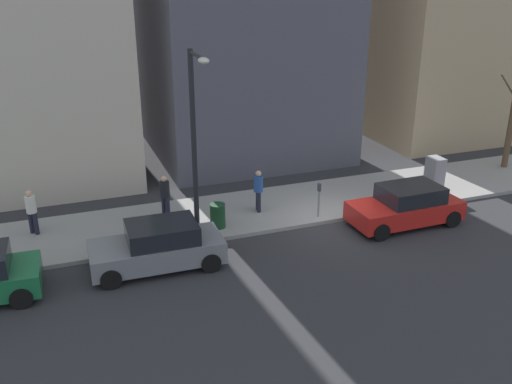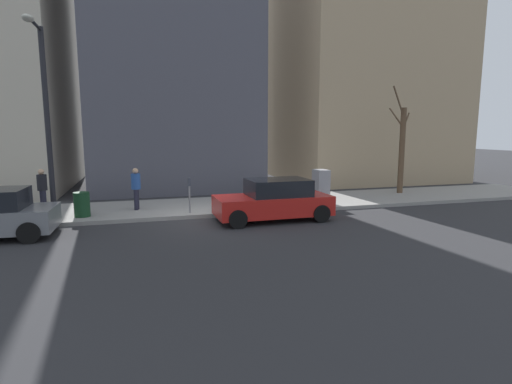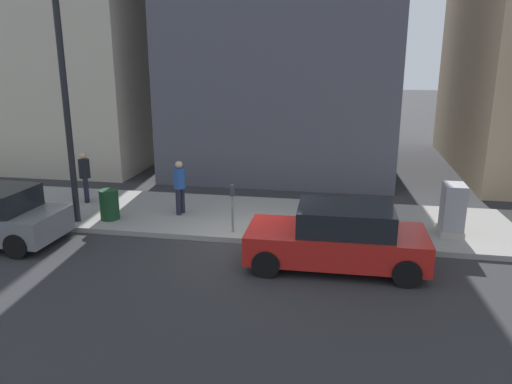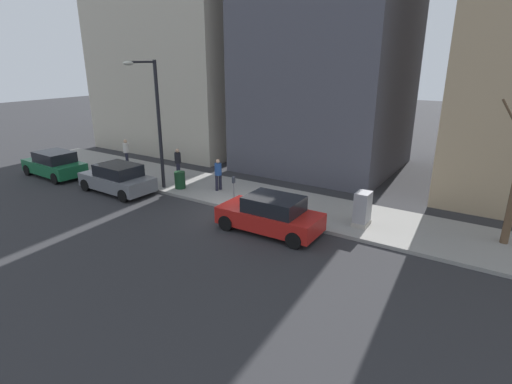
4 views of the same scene
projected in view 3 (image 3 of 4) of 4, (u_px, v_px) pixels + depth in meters
The scene contains 9 objects.
ground_plane at pixel (251, 244), 13.34m from camera, with size 120.00×120.00×0.00m, color #2B2B2D.
sidewalk at pixel (263, 218), 15.22m from camera, with size 4.00×36.00×0.15m, color gray.
parked_car_red at pixel (338, 238), 11.78m from camera, with size 1.98×4.23×1.52m.
parking_meter at pixel (232, 204), 13.61m from camera, with size 0.14×0.10×1.35m.
utility_box at pixel (452, 211), 13.43m from camera, with size 0.83×0.61×1.43m.
streetlamp at pixel (59, 89), 13.45m from camera, with size 1.97×0.32×6.50m.
trash_bin at pixel (109, 205), 14.80m from camera, with size 0.56×0.56×0.90m, color #14381E.
pedestrian_near_meter at pixel (180, 184), 15.16m from camera, with size 0.40×0.36×1.66m.
pedestrian_midblock at pixel (85, 174), 16.41m from camera, with size 0.37×0.36×1.66m.
Camera 3 is at (-12.24, -2.39, 4.96)m, focal length 35.00 mm.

